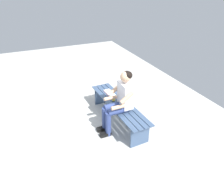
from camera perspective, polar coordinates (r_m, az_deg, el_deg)
ground_plane at (r=5.26m, az=-13.36°, el=-4.57°), size 10.00×7.00×0.04m
bench_near at (r=4.43m, az=1.78°, el=-4.79°), size 1.92×0.53×0.45m
person_seated at (r=4.02m, az=2.11°, el=-2.79°), size 0.50×0.69×1.25m
apple at (r=4.42m, az=0.43°, el=-2.76°), size 0.07×0.07×0.07m
book_open at (r=4.71m, az=-0.48°, el=-1.11°), size 0.42×0.18×0.02m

